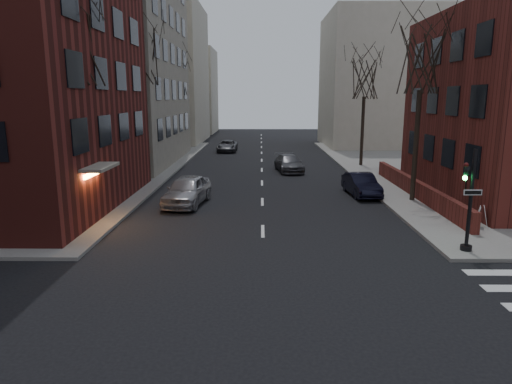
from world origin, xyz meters
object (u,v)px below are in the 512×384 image
Objects in this scene: car_lane_silver at (187,190)px; sandwich_board at (481,216)px; traffic_signal at (468,207)px; tree_left_b at (141,57)px; streetlamp_far at (186,114)px; tree_right_a at (422,61)px; parked_sedan at (361,185)px; tree_right_b at (365,79)px; car_lane_gray at (289,163)px; car_lane_far at (227,146)px; tree_left_c at (176,77)px; tree_left_a at (75,45)px; streetlamp_near at (138,125)px.

car_lane_silver reaches higher than sandwich_board.
traffic_signal is 24.87m from tree_left_b.
car_lane_silver is at bearing -81.05° from streetlamp_far.
parked_sedan is (-2.60, 1.84, -7.33)m from tree_right_a.
tree_left_b is 11.18× the size of sandwich_board.
tree_right_b is at bearing 90.00° from tree_right_a.
traffic_signal is 11.05m from parked_sedan.
tree_right_a is 29.65m from streetlamp_far.
car_lane_far is (-6.12, 13.94, -0.05)m from car_lane_gray.
tree_left_b is 2.29× the size of car_lane_gray.
traffic_signal is at bearing -61.64° from tree_left_c.
streetlamp_far is at bearing 106.76° from car_lane_silver.
car_lane_far is (4.32, 1.14, -3.60)m from streetlamp_far.
car_lane_gray is 15.22m from car_lane_far.
tree_right_b is 1.46× the size of streetlamp_far.
tree_left_a is at bearing -90.00° from tree_left_c.
traffic_signal reaches higher than car_lane_silver.
tree_right_b is at bearing 87.85° from traffic_signal.
traffic_signal reaches higher than car_lane_far.
car_lane_silver is (4.49, -8.73, -8.08)m from tree_left_b.
car_lane_silver is 25.87m from car_lane_far.
traffic_signal is at bearing -100.00° from sandwich_board.
sandwich_board is at bearing -86.02° from tree_right_b.
tree_right_b is 14.22m from parked_sedan.
streetlamp_near is 7.01m from car_lane_silver.
tree_left_a reaches higher than car_lane_silver.
car_lane_silver is (-10.51, -2.57, 0.13)m from parked_sedan.
tree_right_b reaches higher than traffic_signal.
streetlamp_near reaches higher than car_lane_gray.
tree_right_a reaches higher than car_lane_silver.
tree_right_a is (17.60, 4.00, -0.44)m from tree_left_a.
tree_right_a reaches higher than streetlamp_near.
parked_sedan is 10.82m from car_lane_silver.
streetlamp_near reaches higher than car_lane_silver.
tree_left_a is (-16.74, 5.01, 6.56)m from traffic_signal.
tree_left_b reaches higher than car_lane_gray.
parked_sedan is at bearing -74.94° from car_lane_gray.
car_lane_gray is (6.55, 11.93, -0.15)m from car_lane_silver.
tree_right_a is 1.99× the size of car_lane_silver.
car_lane_silver is (3.89, -4.73, -3.41)m from streetlamp_near.
traffic_signal is 0.64× the size of streetlamp_far.
tree_left_c reaches higher than streetlamp_near.
tree_right_a is 1.55× the size of streetlamp_far.
parked_sedan is at bearing 144.72° from tree_right_a.
parked_sedan is 0.87× the size of car_lane_silver.
traffic_signal is at bearing -38.87° from streetlamp_near.
tree_right_b is (0.00, 14.00, -0.44)m from tree_right_a.
car_lane_far is at bearing 108.32° from parked_sedan.
tree_right_b is at bearing 117.39° from sandwich_board.
car_lane_far is at bearing 96.86° from car_lane_silver.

